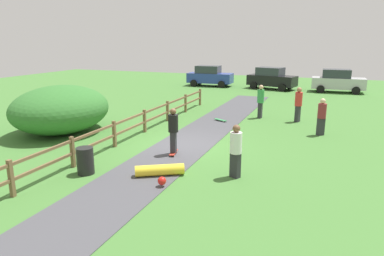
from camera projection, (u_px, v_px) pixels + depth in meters
The scene contains 15 objects.
ground_plane at pixel (185, 145), 14.91m from camera, with size 60.00×60.00×0.00m, color #427533.
asphalt_path at pixel (185, 145), 14.90m from camera, with size 2.40×28.00×0.02m, color #47474C.
wooden_fence at pixel (130, 124), 15.66m from camera, with size 0.12×18.12×1.10m.
bush_large at pixel (61, 109), 16.69m from camera, with size 4.14×4.97×2.25m, color #33702D.
trash_bin at pixel (85, 161), 11.63m from camera, with size 0.56×0.56×0.90m, color black.
skater_riding at pixel (173, 129), 13.43m from camera, with size 0.45×0.82×1.80m.
skater_fallen at pixel (160, 171), 11.43m from camera, with size 1.56×1.48×0.36m.
skateboard_loose at pixel (220, 120), 19.16m from camera, with size 0.80×0.54×0.08m.
bystander_red at pixel (298, 103), 18.85m from camera, with size 0.49×0.49×1.87m.
bystander_green at pixel (261, 100), 19.79m from camera, with size 0.40×0.40×1.88m.
bystander_maroon at pixel (322, 115), 16.23m from camera, with size 0.53×0.53×1.73m.
bystander_white at pixel (236, 149), 11.20m from camera, with size 0.51×0.51×1.75m.
parked_car_silver at pixel (338, 81), 29.51m from camera, with size 4.24×2.09×1.92m.
parked_car_blue at pixel (210, 76), 33.50m from camera, with size 4.25×2.10×1.92m.
parked_car_black at pixel (271, 78), 31.46m from camera, with size 4.49×2.78×1.92m.
Camera 1 is at (5.50, -13.18, 4.34)m, focal length 33.01 mm.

